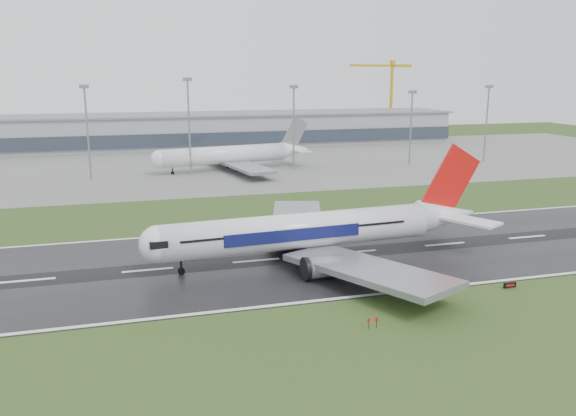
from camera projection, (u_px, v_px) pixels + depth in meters
name	position (u px, v px, depth m)	size (l,w,h in m)	color
ground	(355.00, 252.00, 113.07)	(520.00, 520.00, 0.00)	#2A4318
runway	(355.00, 252.00, 113.06)	(400.00, 45.00, 0.10)	black
apron	(238.00, 162.00, 230.32)	(400.00, 130.00, 0.08)	slate
terminal	(215.00, 130.00, 284.91)	(240.00, 36.00, 15.00)	gray
main_airliner	(323.00, 208.00, 106.74)	(67.49, 64.28, 19.93)	white
parked_airliner	(231.00, 145.00, 208.82)	(62.42, 58.11, 18.29)	silver
tower_crane	(391.00, 99.00, 322.68)	(42.68, 2.33, 42.30)	#C79612
runway_sign	(510.00, 285.00, 93.86)	(2.30, 0.26, 1.04)	black
floodmast_1	(88.00, 135.00, 189.11)	(0.64, 0.64, 30.05)	gray
floodmast_2	(189.00, 129.00, 197.60)	(0.64, 0.64, 32.25)	gray
floodmast_3	(294.00, 130.00, 207.76)	(0.64, 0.64, 29.56)	gray
floodmast_4	(411.00, 130.00, 220.32)	(0.64, 0.64, 27.37)	gray
floodmast_5	(486.00, 125.00, 228.84)	(0.64, 0.64, 29.19)	gray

